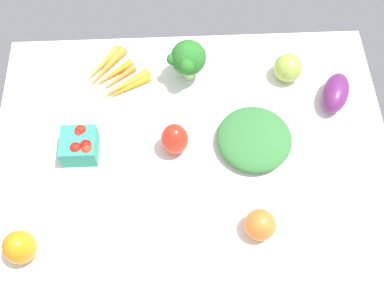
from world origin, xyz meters
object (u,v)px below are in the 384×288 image
(bell_pepper_orange, at_px, (20,247))
(heirloom_tomato_green, at_px, (288,68))
(berry_basket, at_px, (80,144))
(bell_pepper_red, at_px, (175,140))
(eggplant, at_px, (335,93))
(heirloom_tomato_orange, at_px, (260,225))
(broccoli_head, at_px, (187,59))
(leafy_greens_clump, at_px, (254,139))
(carrot_bunch, at_px, (114,76))

(bell_pepper_orange, relative_size, heirloom_tomato_green, 1.17)
(berry_basket, bearing_deg, heirloom_tomato_green, -158.94)
(bell_pepper_red, xyz_separation_m, bell_pepper_orange, (0.36, 0.26, -0.00))
(heirloom_tomato_green, height_order, eggplant, heirloom_tomato_green)
(heirloom_tomato_orange, xyz_separation_m, broccoli_head, (0.15, -0.46, 0.04))
(heirloom_tomato_orange, relative_size, leafy_greens_clump, 0.39)
(leafy_greens_clump, bearing_deg, broccoli_head, -53.59)
(carrot_bunch, relative_size, leafy_greens_clump, 1.00)
(bell_pepper_red, xyz_separation_m, broccoli_head, (-0.04, -0.23, 0.03))
(carrot_bunch, bearing_deg, heirloom_tomato_orange, 127.67)
(bell_pepper_red, distance_m, bell_pepper_orange, 0.44)
(broccoli_head, bearing_deg, bell_pepper_orange, 51.16)
(bell_pepper_orange, bearing_deg, heirloom_tomato_green, -144.51)
(berry_basket, bearing_deg, eggplant, -169.15)
(bell_pepper_red, relative_size, leafy_greens_clump, 0.50)
(bell_pepper_orange, bearing_deg, berry_basket, -113.46)
(bell_pepper_orange, bearing_deg, broccoli_head, -128.84)
(leafy_greens_clump, distance_m, broccoli_head, 0.28)
(berry_basket, xyz_separation_m, broccoli_head, (-0.28, -0.23, 0.05))
(berry_basket, height_order, broccoli_head, broccoli_head)
(bell_pepper_red, distance_m, eggplant, 0.46)
(heirloom_tomato_green, bearing_deg, broccoli_head, -2.06)
(eggplant, bearing_deg, broccoli_head, -81.79)
(bell_pepper_red, bearing_deg, leafy_greens_clump, -177.82)
(heirloom_tomato_orange, bearing_deg, leafy_greens_clump, -92.91)
(heirloom_tomato_orange, distance_m, heirloom_tomato_green, 0.47)
(carrot_bunch, relative_size, broccoli_head, 1.47)
(heirloom_tomato_green, bearing_deg, bell_pepper_orange, 35.49)
(carrot_bunch, height_order, heirloom_tomato_green, heirloom_tomato_green)
(carrot_bunch, relative_size, eggplant, 1.52)
(heirloom_tomato_orange, xyz_separation_m, carrot_bunch, (0.36, -0.46, -0.02))
(carrot_bunch, height_order, leafy_greens_clump, leafy_greens_clump)
(heirloom_tomato_orange, xyz_separation_m, berry_basket, (0.44, -0.23, -0.00))
(heirloom_tomato_green, distance_m, eggplant, 0.15)
(berry_basket, bearing_deg, carrot_bunch, -108.42)
(eggplant, bearing_deg, berry_basket, -57.37)
(heirloom_tomato_orange, relative_size, bell_pepper_orange, 0.80)
(carrot_bunch, bearing_deg, leafy_greens_clump, 148.46)
(bell_pepper_orange, relative_size, broccoli_head, 0.71)
(carrot_bunch, xyz_separation_m, eggplant, (-0.60, 0.10, 0.02))
(heirloom_tomato_green, bearing_deg, leafy_greens_clump, 61.70)
(heirloom_tomato_green, bearing_deg, bell_pepper_red, 34.68)
(bell_pepper_red, height_order, berry_basket, bell_pepper_red)
(leafy_greens_clump, xyz_separation_m, broccoli_head, (0.17, -0.22, 0.06))
(eggplant, bearing_deg, bell_pepper_red, -51.02)
(carrot_bunch, relative_size, bell_pepper_orange, 2.07)
(berry_basket, distance_m, broccoli_head, 0.36)
(heirloom_tomato_orange, relative_size, eggplant, 0.59)
(berry_basket, bearing_deg, leafy_greens_clump, -179.69)
(carrot_bunch, relative_size, bell_pepper_red, 2.01)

